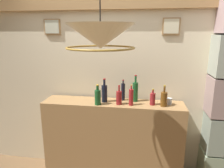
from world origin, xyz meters
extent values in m
cube|color=beige|center=(0.00, 1.10, 1.22)|extent=(3.80, 0.08, 2.45)
cube|color=#9E7547|center=(0.00, 1.04, 2.28)|extent=(3.80, 0.10, 0.14)
cube|color=#9E7547|center=(-0.84, 1.05, 2.01)|extent=(0.22, 0.03, 0.20)
cube|color=#B8BAA0|center=(-0.84, 1.03, 2.01)|extent=(0.19, 0.01, 0.17)
cube|color=#9E7547|center=(0.68, 1.05, 2.01)|extent=(0.21, 0.03, 0.20)
cube|color=beige|center=(0.68, 1.03, 2.01)|extent=(0.18, 0.01, 0.17)
cube|color=#90A384|center=(1.37, 0.92, 0.24)|extent=(0.43, 0.39, 0.46)
cube|color=gray|center=(1.26, 0.92, 0.72)|extent=(0.19, 0.39, 0.46)
cube|color=gray|center=(1.26, 0.92, 1.20)|extent=(0.22, 0.39, 0.46)
cube|color=#A0A898|center=(1.26, 0.92, 1.68)|extent=(0.21, 0.39, 0.46)
cube|color=#9E7547|center=(0.00, 0.84, 0.54)|extent=(1.78, 0.37, 1.08)
cylinder|color=maroon|center=(0.24, 0.76, 1.18)|extent=(0.05, 0.05, 0.20)
cylinder|color=maroon|center=(0.24, 0.76, 1.30)|extent=(0.02, 0.02, 0.05)
cylinder|color=#B7932D|center=(0.24, 0.76, 1.33)|extent=(0.02, 0.02, 0.01)
cylinder|color=maroon|center=(0.09, 0.77, 1.16)|extent=(0.07, 0.07, 0.16)
cylinder|color=maroon|center=(0.09, 0.77, 1.28)|extent=(0.02, 0.02, 0.06)
cylinder|color=maroon|center=(0.09, 0.77, 1.31)|extent=(0.02, 0.02, 0.01)
cylinder|color=black|center=(-0.11, 0.84, 1.19)|extent=(0.07, 0.07, 0.21)
cylinder|color=black|center=(-0.11, 0.84, 1.33)|extent=(0.03, 0.03, 0.08)
cylinder|color=maroon|center=(-0.11, 0.84, 1.38)|extent=(0.03, 0.03, 0.01)
cylinder|color=maroon|center=(0.49, 0.82, 1.15)|extent=(0.07, 0.07, 0.15)
cylinder|color=maroon|center=(0.49, 0.82, 1.25)|extent=(0.02, 0.02, 0.04)
cylinder|color=#B7932D|center=(0.49, 0.82, 1.27)|extent=(0.03, 0.03, 0.01)
cylinder|color=black|center=(0.12, 0.94, 1.19)|extent=(0.05, 0.05, 0.22)
cylinder|color=black|center=(0.12, 0.94, 1.32)|extent=(0.02, 0.02, 0.04)
cylinder|color=maroon|center=(0.12, 0.94, 1.35)|extent=(0.02, 0.02, 0.01)
cylinder|color=brown|center=(0.62, 0.79, 1.17)|extent=(0.08, 0.08, 0.17)
cylinder|color=brown|center=(0.62, 0.79, 1.29)|extent=(0.02, 0.02, 0.07)
cylinder|color=#B7932D|center=(0.62, 0.79, 1.33)|extent=(0.03, 0.03, 0.01)
cylinder|color=#1A5325|center=(0.28, 0.92, 1.20)|extent=(0.07, 0.07, 0.25)
cylinder|color=#1A5325|center=(0.28, 0.92, 1.37)|extent=(0.02, 0.02, 0.09)
cylinder|color=maroon|center=(0.28, 0.92, 1.42)|extent=(0.03, 0.03, 0.01)
cylinder|color=#184F24|center=(-0.17, 0.72, 1.17)|extent=(0.08, 0.08, 0.18)
cylinder|color=#184F24|center=(-0.17, 0.72, 1.29)|extent=(0.03, 0.03, 0.06)
cylinder|color=#B7932D|center=(-0.17, 0.72, 1.33)|extent=(0.04, 0.04, 0.01)
cylinder|color=silver|center=(0.70, 0.86, 1.12)|extent=(0.06, 0.06, 0.08)
cone|color=#EFE5C6|center=(0.01, 0.11, 1.91)|extent=(0.58, 0.58, 0.20)
cylinder|color=black|center=(0.01, 0.11, 2.17)|extent=(0.01, 0.01, 0.32)
torus|color=#AD8433|center=(0.01, 0.11, 1.81)|extent=(0.58, 0.58, 0.02)
camera|label=1|loc=(0.37, -1.60, 1.93)|focal=32.88mm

